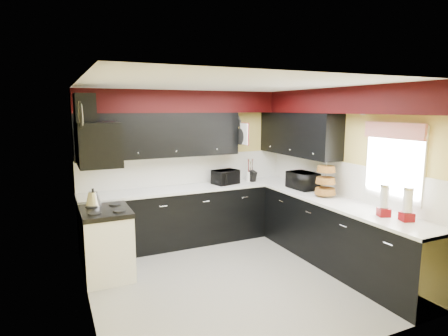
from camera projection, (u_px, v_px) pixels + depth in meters
name	position (u px, v px, depth m)	size (l,w,h in m)	color
ground	(234.00, 277.00, 4.97)	(3.60, 3.60, 0.00)	gray
wall_back	(187.00, 166.00, 6.38)	(3.60, 0.06, 2.50)	#E0C666
wall_right	(343.00, 175.00, 5.52)	(0.06, 3.60, 2.50)	#E0C666
wall_left	(84.00, 200.00, 4.02)	(0.06, 3.60, 2.50)	#E0C666
ceiling	(234.00, 85.00, 4.57)	(3.60, 3.60, 0.06)	white
cab_back	(194.00, 216.00, 6.24)	(3.60, 0.60, 0.90)	black
cab_right	(339.00, 236.00, 5.25)	(0.60, 3.00, 0.90)	black
counter_back	(193.00, 188.00, 6.16)	(3.62, 0.64, 0.04)	white
counter_right	(340.00, 203.00, 5.18)	(0.64, 3.02, 0.04)	white
splash_back	(187.00, 169.00, 6.38)	(3.60, 0.02, 0.50)	white
splash_right	(342.00, 179.00, 5.52)	(0.02, 3.60, 0.50)	white
upper_back	(160.00, 135.00, 5.93)	(2.60, 0.35, 0.70)	black
upper_right	(298.00, 134.00, 6.16)	(0.35, 1.80, 0.70)	black
soffit_back	(190.00, 102.00, 6.05)	(3.60, 0.36, 0.35)	black
soffit_right	(346.00, 101.00, 5.11)	(0.36, 3.24, 0.35)	black
stove	(107.00, 245.00, 4.95)	(0.60, 0.75, 0.86)	white
cooktop	(105.00, 212.00, 4.87)	(0.62, 0.77, 0.06)	black
hood	(98.00, 144.00, 4.71)	(0.50, 0.78, 0.55)	black
hood_duct	(85.00, 110.00, 4.59)	(0.24, 0.40, 0.40)	black
window	(394.00, 163.00, 4.66)	(0.03, 0.86, 0.96)	white
valance	(393.00, 131.00, 4.57)	(0.04, 0.88, 0.20)	red
pan_top	(237.00, 121.00, 6.38)	(0.03, 0.22, 0.40)	black
pan_mid	(240.00, 136.00, 6.30)	(0.03, 0.28, 0.46)	black
pan_low	(233.00, 137.00, 6.54)	(0.03, 0.24, 0.42)	black
cut_board	(244.00, 134.00, 6.19)	(0.03, 0.26, 0.35)	white
baskets	(326.00, 180.00, 5.46)	(0.27, 0.27, 0.50)	brown
clock	(80.00, 115.00, 4.11)	(0.03, 0.30, 0.30)	black
deco_plate	(363.00, 106.00, 5.03)	(0.03, 0.24, 0.24)	white
toaster_oven	(226.00, 177.00, 6.38)	(0.42, 0.35, 0.24)	black
microwave	(303.00, 181.00, 5.99)	(0.49, 0.33, 0.27)	black
utensil_crock	(250.00, 176.00, 6.65)	(0.16, 0.16, 0.17)	white
knife_block	(252.00, 176.00, 6.58)	(0.09, 0.12, 0.19)	black
kettle	(93.00, 199.00, 5.04)	(0.21, 0.21, 0.19)	#B5B4B9
dispenser_a	(384.00, 202.00, 4.46)	(0.13, 0.13, 0.35)	#660B02
dispenser_b	(407.00, 206.00, 4.27)	(0.13, 0.13, 0.36)	maroon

